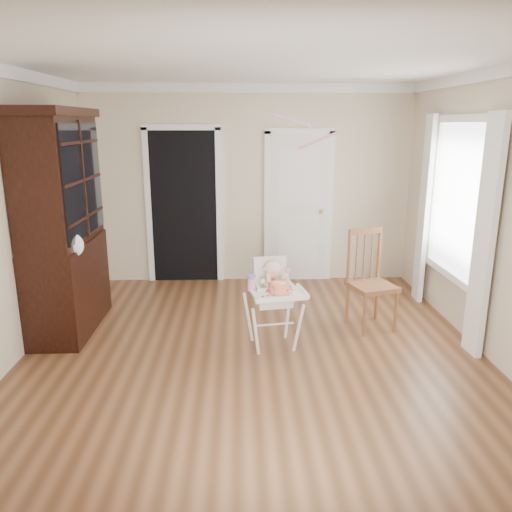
{
  "coord_description": "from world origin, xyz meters",
  "views": [
    {
      "loc": [
        -0.13,
        -4.43,
        2.19
      ],
      "look_at": [
        0.02,
        0.14,
        0.97
      ],
      "focal_mm": 35.0,
      "sensor_mm": 36.0,
      "label": 1
    }
  ],
  "objects_px": {
    "high_chair": "(273,293)",
    "china_cabinet": "(62,224)",
    "sippy_cup": "(251,283)",
    "dining_chair": "(371,283)",
    "cake": "(280,288)"
  },
  "relations": [
    {
      "from": "high_chair",
      "to": "china_cabinet",
      "type": "bearing_deg",
      "value": 156.41
    },
    {
      "from": "sippy_cup",
      "to": "dining_chair",
      "type": "xyz_separation_m",
      "value": [
        1.32,
        0.6,
        -0.21
      ]
    },
    {
      "from": "sippy_cup",
      "to": "dining_chair",
      "type": "bearing_deg",
      "value": 24.67
    },
    {
      "from": "sippy_cup",
      "to": "china_cabinet",
      "type": "relative_size",
      "value": 0.08
    },
    {
      "from": "high_chair",
      "to": "china_cabinet",
      "type": "height_order",
      "value": "china_cabinet"
    },
    {
      "from": "high_chair",
      "to": "cake",
      "type": "bearing_deg",
      "value": -85.77
    },
    {
      "from": "china_cabinet",
      "to": "high_chair",
      "type": "bearing_deg",
      "value": -13.84
    },
    {
      "from": "sippy_cup",
      "to": "dining_chair",
      "type": "height_order",
      "value": "dining_chair"
    },
    {
      "from": "cake",
      "to": "dining_chair",
      "type": "height_order",
      "value": "dining_chair"
    },
    {
      "from": "dining_chair",
      "to": "high_chair",
      "type": "bearing_deg",
      "value": -173.79
    },
    {
      "from": "cake",
      "to": "china_cabinet",
      "type": "bearing_deg",
      "value": 161.52
    },
    {
      "from": "cake",
      "to": "dining_chair",
      "type": "distance_m",
      "value": 1.27
    },
    {
      "from": "high_chair",
      "to": "china_cabinet",
      "type": "xyz_separation_m",
      "value": [
        -2.18,
        0.54,
        0.61
      ]
    },
    {
      "from": "china_cabinet",
      "to": "dining_chair",
      "type": "bearing_deg",
      "value": -1.11
    },
    {
      "from": "dining_chair",
      "to": "cake",
      "type": "bearing_deg",
      "value": -164.0
    }
  ]
}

